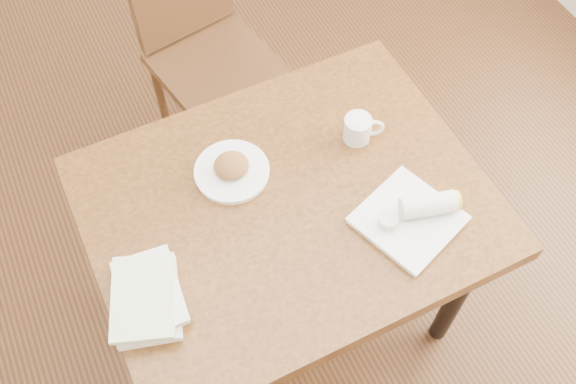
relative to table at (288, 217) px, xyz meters
name	(u,v)px	position (x,y,z in m)	size (l,w,h in m)	color
ground	(288,306)	(0.00, 0.00, -0.67)	(4.00, 5.00, 0.01)	#472814
table	(288,217)	(0.00, 0.00, 0.00)	(1.10, 0.87, 0.75)	brown
chair_far	(202,38)	(0.08, 0.90, -0.12)	(0.49, 0.49, 0.95)	#422812
plate_scone	(232,169)	(-0.10, 0.15, 0.11)	(0.22, 0.22, 0.07)	white
coffee_mug	(359,128)	(0.28, 0.11, 0.13)	(0.12, 0.08, 0.08)	white
plate_burrito	(415,215)	(0.28, -0.20, 0.11)	(0.31, 0.31, 0.08)	white
book_stack	(147,297)	(-0.45, -0.11, 0.12)	(0.22, 0.27, 0.06)	white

